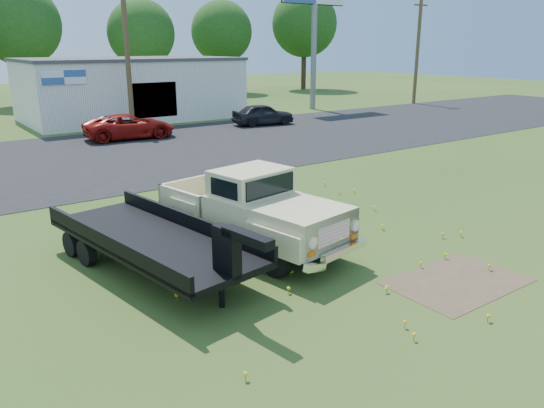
{
  "coord_description": "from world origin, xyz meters",
  "views": [
    {
      "loc": [
        -8.01,
        -9.26,
        4.98
      ],
      "look_at": [
        -0.62,
        1.0,
        1.18
      ],
      "focal_mm": 35.0,
      "sensor_mm": 36.0,
      "label": 1
    }
  ],
  "objects": [
    {
      "name": "dirt_patch_b",
      "position": [
        -2.0,
        3.5,
        0.0
      ],
      "size": [
        2.2,
        1.6,
        0.01
      ],
      "primitive_type": "cube",
      "color": "brown",
      "rests_on": "ground"
    },
    {
      "name": "dark_sedan",
      "position": [
        11.6,
        18.95,
        0.68
      ],
      "size": [
        4.19,
        2.25,
        1.36
      ],
      "primitive_type": "imported",
      "rotation": [
        0.0,
        0.0,
        1.4
      ],
      "color": "black",
      "rests_on": "ground"
    },
    {
      "name": "treeline_g",
      "position": [
        32.0,
        40.0,
        7.25
      ],
      "size": [
        7.36,
        7.36,
        10.95
      ],
      "color": "#362718",
      "rests_on": "ground"
    },
    {
      "name": "utility_pole_mid",
      "position": [
        4.0,
        22.0,
        4.6
      ],
      "size": [
        1.6,
        0.3,
        9.0
      ],
      "color": "#4F3C24",
      "rests_on": "ground"
    },
    {
      "name": "treeline_d",
      "position": [
        2.0,
        40.5,
        6.62
      ],
      "size": [
        6.72,
        6.72,
        10.0
      ],
      "color": "#362718",
      "rests_on": "ground"
    },
    {
      "name": "treeline_f",
      "position": [
        22.0,
        41.5,
        6.3
      ],
      "size": [
        6.4,
        6.4,
        9.52
      ],
      "color": "#362718",
      "rests_on": "ground"
    },
    {
      "name": "commercial_building",
      "position": [
        6.0,
        26.99,
        2.1
      ],
      "size": [
        14.2,
        8.2,
        4.15
      ],
      "color": "#B8B8B4",
      "rests_on": "ground"
    },
    {
      "name": "flatbed_trailer",
      "position": [
        -3.65,
        1.44,
        0.89
      ],
      "size": [
        3.11,
        6.74,
        1.77
      ],
      "primitive_type": null,
      "rotation": [
        0.0,
        0.0,
        0.15
      ],
      "color": "black",
      "rests_on": "ground"
    },
    {
      "name": "treeline_e",
      "position": [
        12.0,
        39.0,
        5.98
      ],
      "size": [
        6.08,
        6.08,
        9.04
      ],
      "color": "#362718",
      "rests_on": "ground"
    },
    {
      "name": "asphalt_lot",
      "position": [
        0.0,
        15.0,
        0.0
      ],
      "size": [
        90.0,
        14.0,
        0.02
      ],
      "primitive_type": "cube",
      "color": "black",
      "rests_on": "ground"
    },
    {
      "name": "red_pickup",
      "position": [
        2.63,
        18.92,
        0.68
      ],
      "size": [
        5.05,
        2.69,
        1.35
      ],
      "primitive_type": "imported",
      "rotation": [
        0.0,
        0.0,
        1.48
      ],
      "color": "maroon",
      "rests_on": "ground"
    },
    {
      "name": "ground",
      "position": [
        0.0,
        0.0,
        0.0
      ],
      "size": [
        140.0,
        140.0,
        0.0
      ],
      "primitive_type": "plane",
      "color": "#2B4F19",
      "rests_on": "ground"
    },
    {
      "name": "vintage_pickup_truck",
      "position": [
        -0.98,
        1.41,
        1.03
      ],
      "size": [
        3.14,
        5.95,
        2.05
      ],
      "primitive_type": null,
      "rotation": [
        0.0,
        0.0,
        0.17
      ],
      "color": "tan",
      "rests_on": "ground"
    },
    {
      "name": "utility_pole_east",
      "position": [
        30.0,
        22.0,
        4.6
      ],
      "size": [
        1.6,
        0.3,
        9.0
      ],
      "color": "#4F3C24",
      "rests_on": "ground"
    },
    {
      "name": "dirt_patch_a",
      "position": [
        1.5,
        -3.0,
        0.0
      ],
      "size": [
        3.0,
        2.0,
        0.01
      ],
      "primitive_type": "cube",
      "color": "brown",
      "rests_on": "ground"
    }
  ]
}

